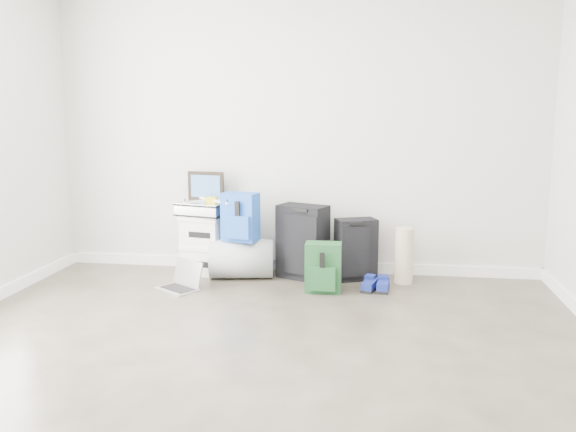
% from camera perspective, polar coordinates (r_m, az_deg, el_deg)
% --- Properties ---
extents(ground, '(5.00, 5.00, 0.00)m').
position_cam_1_polar(ground, '(3.51, -4.72, -15.56)').
color(ground, '#322D24').
rests_on(ground, ground).
extents(room_envelope, '(4.52, 5.02, 2.71)m').
position_cam_1_polar(room_envelope, '(3.20, -5.10, 13.69)').
color(room_envelope, beige).
rests_on(room_envelope, ground).
extents(boxes_stack, '(0.43, 0.38, 0.55)m').
position_cam_1_polar(boxes_stack, '(5.72, -7.84, -2.63)').
color(boxes_stack, silver).
rests_on(boxes_stack, ground).
extents(briefcase, '(0.50, 0.41, 0.12)m').
position_cam_1_polar(briefcase, '(5.66, -7.92, 0.68)').
color(briefcase, '#B2B2B7').
rests_on(briefcase, boxes_stack).
extents(painting, '(0.36, 0.09, 0.27)m').
position_cam_1_polar(painting, '(5.72, -7.70, 2.79)').
color(painting, black).
rests_on(painting, briefcase).
extents(drone, '(0.43, 0.43, 0.05)m').
position_cam_1_polar(drone, '(5.60, -7.21, 1.51)').
color(drone, gold).
rests_on(drone, briefcase).
extents(duffel_bag, '(0.62, 0.44, 0.35)m').
position_cam_1_polar(duffel_bag, '(5.55, -4.37, -4.03)').
color(duffel_bag, '#989AA0').
rests_on(duffel_bag, ground).
extents(blue_backpack, '(0.34, 0.28, 0.43)m').
position_cam_1_polar(blue_backpack, '(5.44, -4.49, -0.18)').
color(blue_backpack, '#1B4CB5').
rests_on(blue_backpack, duffel_bag).
extents(large_suitcase, '(0.49, 0.41, 0.67)m').
position_cam_1_polar(large_suitcase, '(5.49, 1.38, -2.44)').
color(large_suitcase, black).
rests_on(large_suitcase, ground).
extents(green_backpack, '(0.30, 0.22, 0.42)m').
position_cam_1_polar(green_backpack, '(5.11, 3.31, -4.93)').
color(green_backpack, '#163D22').
rests_on(green_backpack, ground).
extents(carry_on, '(0.40, 0.34, 0.55)m').
position_cam_1_polar(carry_on, '(5.49, 6.36, -3.13)').
color(carry_on, black).
rests_on(carry_on, ground).
extents(shoes, '(0.25, 0.27, 0.08)m').
position_cam_1_polar(shoes, '(5.24, 8.27, -6.46)').
color(shoes, black).
rests_on(shoes, ground).
extents(rolled_rug, '(0.16, 0.16, 0.49)m').
position_cam_1_polar(rolled_rug, '(5.45, 10.81, -3.66)').
color(rolled_rug, tan).
rests_on(rolled_rug, ground).
extents(laptop, '(0.42, 0.39, 0.24)m').
position_cam_1_polar(laptop, '(5.30, -9.91, -6.13)').
color(laptop, silver).
rests_on(laptop, ground).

